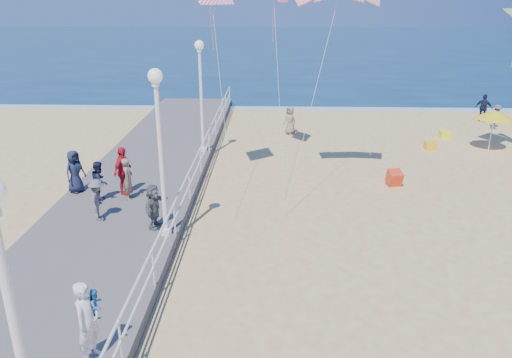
{
  "coord_description": "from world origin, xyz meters",
  "views": [
    {
      "loc": [
        -1.93,
        -14.43,
        7.76
      ],
      "look_at": [
        -2.5,
        2.0,
        1.6
      ],
      "focal_mm": 35.0,
      "sensor_mm": 36.0,
      "label": 1
    }
  ],
  "objects_px": {
    "beach_umbrella": "(494,115)",
    "beach_walker_b": "(484,108)",
    "toddler_held": "(96,305)",
    "spectator_2": "(98,200)",
    "lamp_post_near": "(14,321)",
    "spectator_5": "(154,206)",
    "box_kite": "(394,179)",
    "lamp_post_far": "(201,85)",
    "spectator_7": "(100,181)",
    "spectator_3": "(123,171)",
    "beach_chair_left": "(430,146)",
    "lamp_post_mid": "(160,137)",
    "spectator_6": "(128,179)",
    "woman_holding_toddler": "(88,322)",
    "spectator_4": "(75,171)",
    "beach_walker_c": "(290,120)",
    "beach_walker_a": "(496,117)",
    "beach_chair_right": "(445,134)"
  },
  "relations": [
    {
      "from": "beach_walker_b",
      "to": "toddler_held",
      "type": "bearing_deg",
      "value": 85.82
    },
    {
      "from": "woman_holding_toddler",
      "to": "beach_chair_right",
      "type": "xyz_separation_m",
      "value": [
        13.59,
        19.2,
        -1.13
      ]
    },
    {
      "from": "lamp_post_mid",
      "to": "beach_chair_left",
      "type": "distance_m",
      "value": 16.47
    },
    {
      "from": "beach_walker_a",
      "to": "beach_umbrella",
      "type": "distance_m",
      "value": 5.13
    },
    {
      "from": "lamp_post_mid",
      "to": "spectator_7",
      "type": "bearing_deg",
      "value": 138.04
    },
    {
      "from": "toddler_held",
      "to": "beach_chair_right",
      "type": "xyz_separation_m",
      "value": [
        13.44,
        19.05,
        -1.44
      ]
    },
    {
      "from": "lamp_post_mid",
      "to": "lamp_post_far",
      "type": "bearing_deg",
      "value": 90.0
    },
    {
      "from": "woman_holding_toddler",
      "to": "toddler_held",
      "type": "bearing_deg",
      "value": -30.16
    },
    {
      "from": "lamp_post_near",
      "to": "spectator_5",
      "type": "xyz_separation_m",
      "value": [
        -0.47,
        9.5,
        -2.5
      ]
    },
    {
      "from": "spectator_2",
      "to": "beach_chair_right",
      "type": "distance_m",
      "value": 19.97
    },
    {
      "from": "spectator_5",
      "to": "beach_walker_c",
      "type": "distance_m",
      "value": 14.17
    },
    {
      "from": "toddler_held",
      "to": "beach_walker_a",
      "type": "height_order",
      "value": "toddler_held"
    },
    {
      "from": "spectator_3",
      "to": "beach_chair_left",
      "type": "height_order",
      "value": "spectator_3"
    },
    {
      "from": "beach_walker_b",
      "to": "beach_chair_left",
      "type": "xyz_separation_m",
      "value": [
        -5.08,
        -6.25,
        -0.68
      ]
    },
    {
      "from": "lamp_post_far",
      "to": "spectator_7",
      "type": "distance_m",
      "value": 7.41
    },
    {
      "from": "spectator_3",
      "to": "beach_chair_right",
      "type": "bearing_deg",
      "value": -42.78
    },
    {
      "from": "lamp_post_mid",
      "to": "beach_walker_c",
      "type": "xyz_separation_m",
      "value": [
        4.41,
        13.81,
        -2.84
      ]
    },
    {
      "from": "spectator_5",
      "to": "beach_walker_c",
      "type": "xyz_separation_m",
      "value": [
        4.88,
        13.3,
        -0.34
      ]
    },
    {
      "from": "spectator_2",
      "to": "box_kite",
      "type": "relative_size",
      "value": 2.43
    },
    {
      "from": "lamp_post_far",
      "to": "spectator_7",
      "type": "bearing_deg",
      "value": -115.42
    },
    {
      "from": "toddler_held",
      "to": "spectator_6",
      "type": "xyz_separation_m",
      "value": [
        -1.76,
        8.65,
        -0.43
      ]
    },
    {
      "from": "lamp_post_mid",
      "to": "beach_walker_c",
      "type": "bearing_deg",
      "value": 72.29
    },
    {
      "from": "woman_holding_toddler",
      "to": "box_kite",
      "type": "xyz_separation_m",
      "value": [
        9.01,
        11.54,
        -1.03
      ]
    },
    {
      "from": "lamp_post_far",
      "to": "beach_walker_b",
      "type": "bearing_deg",
      "value": 26.25
    },
    {
      "from": "box_kite",
      "to": "beach_umbrella",
      "type": "relative_size",
      "value": 0.28
    },
    {
      "from": "lamp_post_mid",
      "to": "spectator_5",
      "type": "xyz_separation_m",
      "value": [
        -0.47,
        0.5,
        -2.5
      ]
    },
    {
      "from": "spectator_4",
      "to": "beach_chair_right",
      "type": "bearing_deg",
      "value": -28.44
    },
    {
      "from": "spectator_5",
      "to": "beach_chair_left",
      "type": "xyz_separation_m",
      "value": [
        12.2,
        10.54,
        -0.96
      ]
    },
    {
      "from": "lamp_post_far",
      "to": "beach_umbrella",
      "type": "distance_m",
      "value": 14.97
    },
    {
      "from": "beach_umbrella",
      "to": "beach_chair_right",
      "type": "distance_m",
      "value": 3.27
    },
    {
      "from": "spectator_4",
      "to": "beach_umbrella",
      "type": "height_order",
      "value": "beach_umbrella"
    },
    {
      "from": "spectator_2",
      "to": "spectator_6",
      "type": "height_order",
      "value": "spectator_6"
    },
    {
      "from": "spectator_5",
      "to": "beach_walker_b",
      "type": "height_order",
      "value": "spectator_5"
    },
    {
      "from": "spectator_3",
      "to": "spectator_5",
      "type": "bearing_deg",
      "value": -132.89
    },
    {
      "from": "spectator_6",
      "to": "beach_walker_b",
      "type": "height_order",
      "value": "spectator_6"
    },
    {
      "from": "woman_holding_toddler",
      "to": "beach_walker_b",
      "type": "relative_size",
      "value": 1.07
    },
    {
      "from": "spectator_3",
      "to": "lamp_post_far",
      "type": "bearing_deg",
      "value": -7.86
    },
    {
      "from": "box_kite",
      "to": "beach_chair_left",
      "type": "distance_m",
      "value": 6.22
    },
    {
      "from": "beach_umbrella",
      "to": "beach_chair_left",
      "type": "height_order",
      "value": "beach_umbrella"
    },
    {
      "from": "lamp_post_far",
      "to": "woman_holding_toddler",
      "type": "xyz_separation_m",
      "value": [
        -0.38,
        -14.88,
        -2.33
      ]
    },
    {
      "from": "spectator_6",
      "to": "spectator_3",
      "type": "bearing_deg",
      "value": 29.0
    },
    {
      "from": "lamp_post_near",
      "to": "beach_umbrella",
      "type": "xyz_separation_m",
      "value": [
        14.74,
        19.98,
        -1.75
      ]
    },
    {
      "from": "beach_umbrella",
      "to": "beach_walker_b",
      "type": "bearing_deg",
      "value": 71.84
    },
    {
      "from": "toddler_held",
      "to": "spectator_3",
      "type": "bearing_deg",
      "value": 27.7
    },
    {
      "from": "woman_holding_toddler",
      "to": "spectator_2",
      "type": "distance_m",
      "value": 7.26
    },
    {
      "from": "toddler_held",
      "to": "spectator_2",
      "type": "xyz_separation_m",
      "value": [
        -2.3,
        6.78,
        -0.51
      ]
    },
    {
      "from": "lamp_post_near",
      "to": "spectator_7",
      "type": "relative_size",
      "value": 3.43
    },
    {
      "from": "beach_walker_a",
      "to": "woman_holding_toddler",
      "type": "bearing_deg",
      "value": -172.61
    },
    {
      "from": "lamp_post_near",
      "to": "lamp_post_mid",
      "type": "bearing_deg",
      "value": 90.0
    },
    {
      "from": "toddler_held",
      "to": "spectator_6",
      "type": "bearing_deg",
      "value": 26.36
    }
  ]
}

